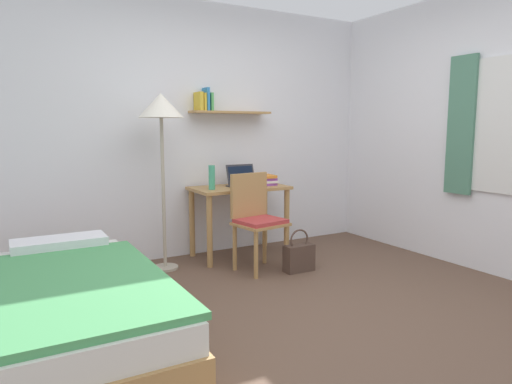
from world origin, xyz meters
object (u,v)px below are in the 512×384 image
desk (239,200)px  laptop (243,181)px  desk_chair (257,217)px  standing_lamp (161,115)px  handbag (299,257)px  water_bottle (212,177)px  bed (78,313)px  book_stack (267,180)px

desk → laptop: laptop is taller
desk_chair → standing_lamp: standing_lamp is taller
laptop → handbag: bearing=-75.7°
desk → water_bottle: bearing=-167.5°
bed → water_bottle: 2.06m
desk_chair → book_stack: 0.68m
standing_lamp → water_bottle: bearing=-1.4°
handbag → desk_chair: bearing=140.3°
desk → standing_lamp: size_ratio=0.59×
book_stack → handbag: book_stack is taller
bed → standing_lamp: bearing=53.5°
bed → laptop: (1.85, 1.39, 0.55)m
desk_chair → standing_lamp: bearing=150.4°
desk_chair → water_bottle: (-0.27, 0.42, 0.35)m
water_bottle → book_stack: bearing=5.5°
bed → desk_chair: (1.73, 0.89, 0.26)m
standing_lamp → laptop: (0.87, 0.07, -0.66)m
desk → desk_chair: desk_chair is taller
bed → desk: (1.81, 1.39, 0.35)m
water_bottle → handbag: bearing=-49.5°
standing_lamp → book_stack: bearing=2.6°
desk → standing_lamp: bearing=-175.5°
desk → desk_chair: bearing=-98.9°
desk_chair → handbag: desk_chair is taller
water_bottle → bed: bearing=-138.2°
laptop → handbag: size_ratio=0.80×
bed → desk_chair: 1.96m
desk → book_stack: size_ratio=3.93×
desk → bed: bearing=-142.5°
standing_lamp → desk_chair: bearing=-29.6°
desk_chair → water_bottle: size_ratio=3.78×
standing_lamp → laptop: 1.10m
laptop → standing_lamp: bearing=-175.7°
bed → laptop: bearing=36.9°
standing_lamp → handbag: standing_lamp is taller
bed → laptop: laptop is taller
laptop → book_stack: laptop is taller
desk → desk_chair: size_ratio=1.08×
handbag → book_stack: bearing=83.2°
bed → handbag: bed is taller
bed → desk_chair: desk_chair is taller
bed → standing_lamp: 2.04m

